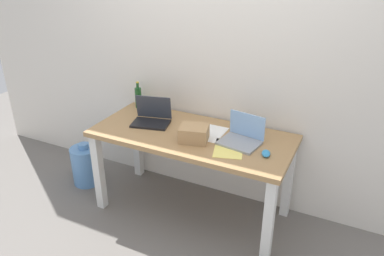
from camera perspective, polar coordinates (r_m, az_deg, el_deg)
ground_plane at (r=3.44m, az=0.00°, el=-12.18°), size 8.00×8.00×0.00m
back_wall at (r=3.20m, az=3.36°, el=10.96°), size 5.20×0.08×2.60m
desk at (r=3.09m, az=0.00°, el=-2.63°), size 1.62×0.72×0.76m
laptop_left at (r=3.22m, az=-6.09°, el=1.57°), size 0.35×0.29×0.22m
laptop_right at (r=2.91m, az=7.48°, el=-1.39°), size 0.33×0.28×0.21m
beer_bottle at (r=3.54m, az=-8.09°, el=4.64°), size 0.06×0.06×0.25m
computer_mouse at (r=2.77m, az=11.07°, el=-3.78°), size 0.09×0.11×0.03m
cardboard_box at (r=2.90m, az=0.30°, el=-0.85°), size 0.25×0.23×0.12m
paper_sheet_front_right at (r=2.83m, az=5.53°, el=-3.09°), size 0.28×0.34×0.00m
paper_sheet_near_back at (r=3.05m, az=2.79°, el=-0.75°), size 0.21×0.30×0.00m
water_cooler_jug at (r=3.84m, az=-15.67°, el=-5.39°), size 0.27×0.27×0.43m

